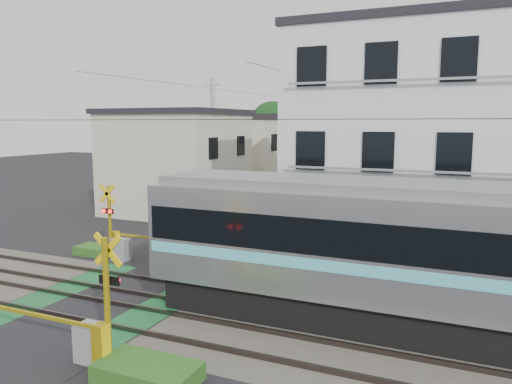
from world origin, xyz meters
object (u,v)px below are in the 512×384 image
at_px(crossing_signal_far, 120,243).
at_px(apartment_block, 427,144).
at_px(pedestrian, 348,177).
at_px(crossing_signal_near, 93,334).

relative_size(crossing_signal_far, apartment_block, 0.46).
relative_size(crossing_signal_far, pedestrian, 2.75).
bearing_deg(crossing_signal_near, crossing_signal_far, 125.29).
height_order(crossing_signal_near, crossing_signal_far, same).
distance_m(crossing_signal_near, crossing_signal_far, 8.95).
relative_size(apartment_block, pedestrian, 5.92).
bearing_deg(apartment_block, crossing_signal_far, -152.22).
height_order(crossing_signal_far, apartment_block, apartment_block).
relative_size(crossing_signal_near, crossing_signal_far, 1.00).
distance_m(crossing_signal_near, pedestrian, 33.57).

